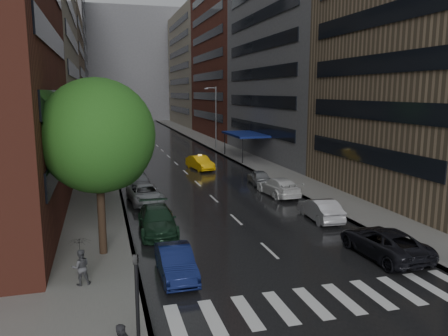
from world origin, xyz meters
The scene contains 19 objects.
ground centered at (0.00, 0.00, 0.00)m, with size 220.00×220.00×0.00m, color gray.
road centered at (0.00, 50.00, 0.01)m, with size 14.00×140.00×0.01m, color black.
sidewalk_left centered at (-9.00, 50.00, 0.07)m, with size 4.00×140.00×0.15m, color gray.
sidewalk_right centered at (9.00, 50.00, 0.07)m, with size 4.00×140.00×0.15m, color gray.
crosswalk centered at (0.20, -2.00, 0.01)m, with size 13.15×2.80×0.01m.
buildings_left centered at (-15.00, 58.79, 15.99)m, with size 8.00×108.00×38.00m.
buildings_right centered at (15.00, 56.70, 15.03)m, with size 8.05×109.10×36.00m.
building_far centered at (0.00, 118.00, 16.00)m, with size 40.00×14.00×32.00m, color slate.
tree_near centered at (-8.60, 5.67, 6.26)m, with size 5.74×5.74×9.15m.
tree_mid centered at (-8.60, 20.56, 6.01)m, with size 5.51×5.51×8.78m.
tree_far centered at (-8.60, 31.71, 5.67)m, with size 5.20×5.20×8.28m.
taxi centered at (1.82, 29.12, 0.77)m, with size 1.62×4.65×1.53m, color #EBAB0C.
parked_cars_left centered at (-5.40, 14.91, 0.73)m, with size 2.75×29.61×1.55m.
parked_cars_right centered at (5.40, 9.83, 0.74)m, with size 2.66×23.41×1.51m.
ped_black_umbrella centered at (-9.55, 2.02, 1.39)m, with size 0.96×0.98×2.09m.
traffic_light centered at (-7.60, -4.09, 2.23)m, with size 0.18×0.15×3.45m.
street_lamp_left centered at (-7.72, 30.00, 4.89)m, with size 1.74×0.22×9.00m.
street_lamp_right centered at (7.72, 45.00, 4.89)m, with size 1.74×0.22×9.00m.
awning centered at (8.98, 35.00, 3.13)m, with size 4.00×8.00×3.12m.
Camera 1 is at (-8.43, -16.85, 8.45)m, focal length 35.00 mm.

